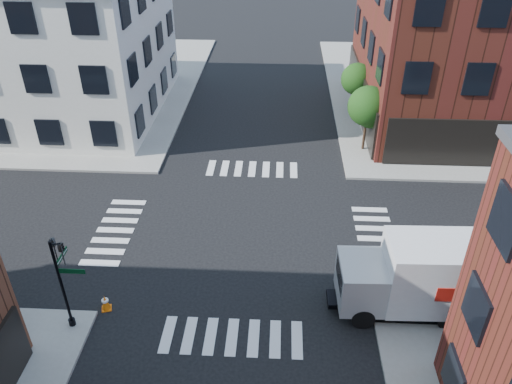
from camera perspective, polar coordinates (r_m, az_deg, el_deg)
The scene contains 9 objects.
ground at distance 26.73m, azimuth -1.34°, elevation -4.88°, with size 120.00×120.00×0.00m, color black.
sidewalk_ne at distance 49.06m, azimuth 26.39°, elevation 9.97°, with size 30.00×30.00×0.15m, color gray.
sidewalk_nw at distance 50.55m, azimuth -24.36°, elevation 11.08°, with size 30.00×30.00×0.15m, color gray.
building_nw at distance 43.88m, azimuth -26.26°, elevation 15.23°, with size 22.00×16.00×11.00m, color silver.
tree_near at distance 34.25m, azimuth 12.76°, elevation 9.31°, with size 2.69×2.69×4.49m.
tree_far at distance 39.87m, azimuth 11.53°, elevation 12.36°, with size 2.43×2.43×4.07m.
signal_pole at distance 21.47m, azimuth -21.26°, elevation -8.76°, with size 1.29×1.24×4.60m.
box_truck at distance 22.67m, azimuth 19.93°, elevation -9.12°, with size 8.14×2.67×3.65m.
traffic_cone at distance 23.38m, azimuth -16.83°, elevation -12.01°, with size 0.53×0.53×0.78m.
Camera 1 is at (1.76, -21.13, 16.28)m, focal length 35.00 mm.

